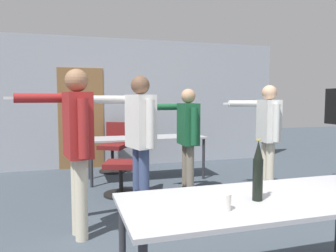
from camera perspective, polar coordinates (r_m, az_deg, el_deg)
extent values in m
cube|color=#A3A8B2|center=(7.07, -5.99, 4.04)|extent=(6.59, 0.10, 2.68)
cube|color=olive|center=(6.90, -14.89, 1.27)|extent=(0.90, 0.02, 2.05)
cube|color=#A8A8AD|center=(2.42, 17.04, -12.12)|extent=(2.04, 0.82, 0.03)
cylinder|color=#2D2D33|center=(2.53, -7.93, -20.32)|extent=(0.05, 0.05, 0.72)
cube|color=#A8A8AD|center=(5.80, -3.76, -2.07)|extent=(2.07, 0.67, 0.03)
cylinder|color=#2D2D33|center=(5.45, -13.19, -6.65)|extent=(0.05, 0.05, 0.72)
cylinder|color=#2D2D33|center=(5.89, 6.21, -5.69)|extent=(0.05, 0.05, 0.72)
cylinder|color=#2D2D33|center=(5.99, -13.52, -5.61)|extent=(0.05, 0.05, 0.72)
cylinder|color=#2D2D33|center=(6.40, 4.27, -4.83)|extent=(0.05, 0.05, 0.72)
cylinder|color=beige|center=(5.12, 17.33, -7.10)|extent=(0.12, 0.12, 0.79)
cylinder|color=beige|center=(5.27, 16.55, -6.75)|extent=(0.12, 0.12, 0.79)
cube|color=silver|center=(5.10, 17.13, 0.87)|extent=(0.29, 0.43, 0.62)
sphere|color=#DBAD89|center=(5.09, 17.25, 5.60)|extent=(0.22, 0.22, 0.22)
cylinder|color=silver|center=(4.88, 18.34, 0.48)|extent=(0.10, 0.10, 0.54)
cylinder|color=silver|center=(5.22, 13.36, 3.82)|extent=(0.55, 0.18, 0.10)
cube|color=white|center=(5.12, 10.23, 3.86)|extent=(0.12, 0.05, 0.03)
cylinder|color=#3D4C75|center=(4.07, -4.19, -9.71)|extent=(0.13, 0.13, 0.83)
cylinder|color=#3D4C75|center=(4.23, -5.27, -9.17)|extent=(0.13, 0.13, 0.83)
cube|color=silver|center=(4.03, -4.81, 0.82)|extent=(0.33, 0.47, 0.65)
sphere|color=brown|center=(4.02, -4.86, 7.09)|extent=(0.23, 0.23, 0.23)
cylinder|color=silver|center=(3.80, -3.10, 0.32)|extent=(0.10, 0.10, 0.56)
cylinder|color=silver|center=(4.15, -9.93, 4.54)|extent=(0.57, 0.23, 0.10)
cube|color=white|center=(4.05, -14.08, 4.46)|extent=(0.13, 0.06, 0.03)
cylinder|color=beige|center=(3.49, -14.88, -12.28)|extent=(0.13, 0.13, 0.84)
cylinder|color=beige|center=(3.65, -15.47, -11.51)|extent=(0.13, 0.13, 0.84)
cube|color=maroon|center=(3.43, -15.46, 0.20)|extent=(0.30, 0.45, 0.66)
sphere|color=#936B4C|center=(3.42, -15.63, 7.66)|extent=(0.23, 0.23, 0.23)
cylinder|color=maroon|center=(3.18, -14.53, -0.41)|extent=(0.10, 0.10, 0.57)
cylinder|color=maroon|center=(3.63, -20.81, 4.58)|extent=(0.58, 0.20, 0.10)
cube|color=white|center=(3.61, -25.81, 4.41)|extent=(0.12, 0.06, 0.03)
cylinder|color=slate|center=(4.79, 3.83, -7.88)|extent=(0.12, 0.12, 0.76)
cylinder|color=slate|center=(4.95, 3.16, -7.47)|extent=(0.12, 0.12, 0.76)
cube|color=#195633|center=(4.77, 3.53, 0.35)|extent=(0.23, 0.40, 0.60)
sphere|color=tan|center=(4.75, 3.55, 5.24)|extent=(0.21, 0.21, 0.21)
cylinder|color=#195633|center=(4.54, 4.57, -0.09)|extent=(0.10, 0.10, 0.52)
cylinder|color=#195633|center=(4.91, -0.29, 3.34)|extent=(0.52, 0.10, 0.10)
cube|color=white|center=(4.84, -3.59, 3.30)|extent=(0.12, 0.04, 0.03)
cylinder|color=black|center=(5.02, -8.14, -11.65)|extent=(0.52, 0.52, 0.03)
cylinder|color=black|center=(4.96, -8.17, -9.29)|extent=(0.06, 0.06, 0.40)
cube|color=maroon|center=(4.91, -8.21, -6.61)|extent=(0.58, 0.58, 0.08)
cube|color=maroon|center=(4.83, -5.20, -3.76)|extent=(0.20, 0.43, 0.42)
cylinder|color=black|center=(6.57, -9.61, -7.72)|extent=(0.52, 0.52, 0.03)
cylinder|color=black|center=(6.52, -9.64, -5.76)|extent=(0.06, 0.06, 0.43)
cube|color=maroon|center=(6.48, -9.67, -3.56)|extent=(0.62, 0.62, 0.08)
cube|color=maroon|center=(6.69, -8.88, -1.12)|extent=(0.41, 0.26, 0.42)
cylinder|color=black|center=(2.29, 15.36, -9.02)|extent=(0.07, 0.07, 0.28)
cone|color=black|center=(2.25, 15.47, -4.01)|extent=(0.06, 0.06, 0.13)
cylinder|color=gold|center=(2.24, 15.51, -2.32)|extent=(0.03, 0.03, 0.01)
cylinder|color=silver|center=(2.08, 9.75, -12.84)|extent=(0.09, 0.09, 0.10)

